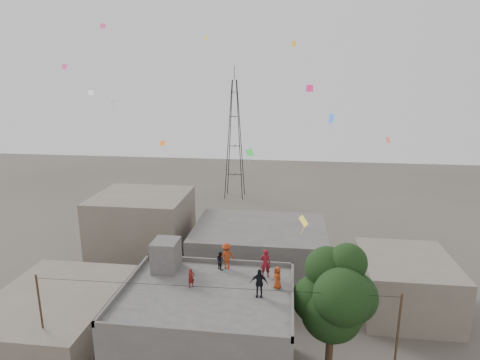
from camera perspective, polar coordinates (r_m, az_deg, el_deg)
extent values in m
cube|color=#514F4C|center=(25.86, -4.60, -21.69)|extent=(10.00, 8.00, 6.00)
cube|color=#4C4947|center=(24.20, -4.75, -15.83)|extent=(10.00, 8.00, 0.10)
cube|color=#514F4C|center=(27.51, -3.04, -11.43)|extent=(10.00, 0.15, 0.30)
cube|color=#514F4C|center=(20.87, -7.14, -20.65)|extent=(10.00, 0.15, 0.30)
cube|color=#514F4C|center=(23.67, 7.47, -16.09)|extent=(0.15, 8.00, 0.30)
cube|color=#514F4C|center=(25.49, -16.01, -14.20)|extent=(0.15, 8.00, 0.30)
cube|color=#514F4C|center=(26.72, -10.47, -10.46)|extent=(1.60, 1.80, 2.00)
cube|color=#695F53|center=(31.73, -24.62, -17.79)|extent=(8.00, 10.00, 4.00)
cube|color=#514F4C|center=(37.93, 2.81, -10.16)|extent=(12.00, 9.00, 5.00)
cube|color=#695F53|center=(41.90, -13.65, -6.67)|extent=(9.00, 8.00, 7.00)
cube|color=#695F53|center=(35.65, 22.43, -13.51)|extent=(7.00, 8.00, 4.40)
cylinder|color=black|center=(26.59, 12.50, -23.56)|extent=(0.44, 0.44, 4.00)
cylinder|color=black|center=(25.74, 13.04, -20.60)|extent=(0.64, 0.91, 2.14)
sphere|color=black|center=(24.77, 12.92, -17.68)|extent=(3.60, 3.60, 3.60)
sphere|color=black|center=(24.77, 15.59, -15.72)|extent=(3.00, 3.00, 3.00)
sphere|color=black|center=(24.92, 10.72, -16.29)|extent=(2.80, 2.80, 2.80)
sphere|color=black|center=(23.43, 14.31, -15.79)|extent=(3.20, 3.20, 3.20)
sphere|color=black|center=(24.47, 12.30, -12.18)|extent=(2.60, 2.60, 2.60)
sphere|color=black|center=(24.07, 15.09, -11.23)|extent=(2.20, 2.20, 2.20)
cylinder|color=black|center=(27.67, -26.16, -18.87)|extent=(0.12, 0.12, 7.40)
cylinder|color=black|center=(24.95, 21.22, -22.25)|extent=(0.12, 0.12, 7.40)
cylinder|color=black|center=(22.47, -4.20, -14.97)|extent=(20.00, 0.52, 0.02)
cylinder|color=black|center=(61.03, -1.68, 5.59)|extent=(1.27, 1.27, 18.01)
cylinder|color=black|center=(60.80, -0.09, 5.56)|extent=(1.27, 1.27, 18.01)
cylinder|color=black|center=(62.46, 0.11, 5.79)|extent=(1.27, 1.27, 18.01)
cylinder|color=black|center=(62.70, -1.44, 5.82)|extent=(1.27, 1.27, 18.01)
cube|color=black|center=(62.77, -0.76, 0.81)|extent=(2.36, 0.08, 0.08)
cube|color=black|center=(62.77, -0.76, 0.81)|extent=(0.08, 2.36, 0.08)
cube|color=black|center=(61.88, -0.77, 4.87)|extent=(1.81, 0.08, 0.08)
cube|color=black|center=(61.88, -0.77, 4.87)|extent=(0.08, 1.81, 0.08)
cube|color=black|center=(61.31, -0.79, 9.02)|extent=(1.26, 0.08, 0.08)
cube|color=black|center=(61.31, -0.79, 9.02)|extent=(0.08, 1.26, 0.08)
cube|color=black|center=(61.09, -0.80, 12.39)|extent=(0.82, 0.08, 0.08)
cube|color=black|center=(61.09, -0.80, 12.39)|extent=(0.08, 0.82, 0.08)
cylinder|color=black|center=(61.07, -0.81, 15.01)|extent=(0.08, 0.08, 2.00)
imported|color=maroon|center=(25.50, 3.62, -11.70)|extent=(0.72, 0.52, 1.82)
imported|color=#A63712|center=(24.37, 5.34, -13.65)|extent=(0.75, 0.79, 1.36)
imported|color=black|center=(26.54, -2.81, -11.35)|extent=(0.74, 0.73, 1.20)
imported|color=black|center=(23.40, 2.73, -14.42)|extent=(0.99, 0.43, 1.68)
imported|color=#9B3111|center=(26.47, -1.93, -10.75)|extent=(1.30, 1.06, 1.75)
imported|color=maroon|center=(24.60, -6.95, -13.66)|extent=(0.50, 0.50, 1.17)
plane|color=orange|center=(30.96, -10.95, 5.16)|extent=(0.47, 0.31, 0.38)
plane|color=#F02570|center=(28.34, 9.89, 12.73)|extent=(0.48, 0.12, 0.46)
plane|color=#EBFF27|center=(33.07, -4.80, 19.54)|extent=(0.36, 0.50, 0.36)
plane|color=blue|center=(23.80, 12.86, 8.58)|extent=(0.25, 0.46, 0.48)
plane|color=white|center=(34.07, -20.43, 11.56)|extent=(0.40, 0.36, 0.36)
plane|color=gold|center=(32.15, 7.69, 18.68)|extent=(0.37, 0.33, 0.40)
plane|color=green|center=(25.00, 1.38, 3.94)|extent=(0.57, 0.53, 0.39)
plane|color=#ED5C37|center=(32.63, 20.30, 5.36)|extent=(0.32, 0.51, 0.45)
plane|color=#DD4617|center=(27.21, -17.60, 10.56)|extent=(0.36, 0.46, 0.31)
plane|color=#54ACFC|center=(39.12, 0.14, 16.25)|extent=(0.21, 0.38, 0.34)
plane|color=#F54D94|center=(30.27, -18.93, 20.02)|extent=(0.39, 0.36, 0.30)
plane|color=yellow|center=(20.80, 9.02, -5.78)|extent=(0.53, 0.65, 0.44)
plane|color=#FF509E|center=(31.70, -23.69, 14.57)|extent=(0.30, 0.41, 0.36)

